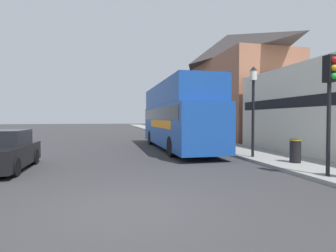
# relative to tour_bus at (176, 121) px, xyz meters

# --- Properties ---
(ground_plane) EXTENTS (144.00, 144.00, 0.00)m
(ground_plane) POSITION_rel_tour_bus_xyz_m (-3.87, 10.42, -1.80)
(ground_plane) COLOR #333335
(sidewalk) EXTENTS (3.03, 108.00, 0.14)m
(sidewalk) POSITION_rel_tour_bus_xyz_m (3.48, 7.42, -1.73)
(sidewalk) COLOR gray
(sidewalk) RESTS_ON ground_plane
(brick_terrace_rear) EXTENTS (6.00, 16.37, 10.74)m
(brick_terrace_rear) POSITION_rel_tour_bus_xyz_m (8.00, 9.33, 3.57)
(brick_terrace_rear) COLOR #9E664C
(brick_terrace_rear) RESTS_ON ground_plane
(tour_bus) EXTENTS (2.55, 10.87, 4.10)m
(tour_bus) POSITION_rel_tour_bus_xyz_m (0.00, 0.00, 0.00)
(tour_bus) COLOR #19479E
(tour_bus) RESTS_ON ground_plane
(parked_car_ahead_of_bus) EXTENTS (1.95, 4.24, 1.41)m
(parked_car_ahead_of_bus) POSITION_rel_tour_bus_xyz_m (0.84, 7.94, -1.15)
(parked_car_ahead_of_bus) COLOR black
(parked_car_ahead_of_bus) RESTS_ON ground_plane
(parked_car_far_side) EXTENTS (1.80, 4.02, 1.53)m
(parked_car_far_side) POSITION_rel_tour_bus_xyz_m (-8.17, -5.25, -1.09)
(parked_car_far_side) COLOR black
(parked_car_far_side) RESTS_ON ground_plane
(traffic_signal) EXTENTS (0.28, 0.42, 3.83)m
(traffic_signal) POSITION_rel_tour_bus_xyz_m (2.56, -9.31, 1.14)
(traffic_signal) COLOR black
(traffic_signal) RESTS_ON sidewalk
(lamp_post_nearest) EXTENTS (0.35, 0.35, 4.31)m
(lamp_post_nearest) POSITION_rel_tour_bus_xyz_m (2.44, -5.03, 1.34)
(lamp_post_nearest) COLOR black
(lamp_post_nearest) RESTS_ON sidewalk
(lamp_post_second) EXTENTS (0.35, 0.35, 4.29)m
(lamp_post_second) POSITION_rel_tour_bus_xyz_m (2.51, 2.61, 1.33)
(lamp_post_second) COLOR black
(lamp_post_second) RESTS_ON sidewalk
(litter_bin) EXTENTS (0.48, 0.48, 0.98)m
(litter_bin) POSITION_rel_tour_bus_xyz_m (3.28, -6.90, -1.14)
(litter_bin) COLOR black
(litter_bin) RESTS_ON sidewalk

